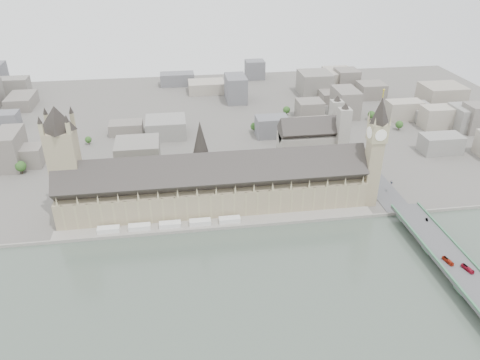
{
  "coord_description": "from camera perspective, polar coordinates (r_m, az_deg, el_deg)",
  "views": [
    {
      "loc": [
        -29.31,
        -335.81,
        221.55
      ],
      "look_at": [
        23.84,
        27.1,
        22.8
      ],
      "focal_mm": 35.0,
      "sensor_mm": 36.0,
      "label": 1
    }
  ],
  "objects": [
    {
      "name": "terrace_tents",
      "position": [
        394.41,
        -8.53,
        -5.38
      ],
      "size": [
        118.0,
        7.0,
        4.0
      ],
      "color": "silver",
      "rests_on": "river_terrace"
    },
    {
      "name": "elizabeth_tower",
      "position": [
        415.84,
        16.2,
        4.12
      ],
      "size": [
        17.0,
        17.0,
        107.5
      ],
      "color": "gray",
      "rests_on": "ground"
    },
    {
      "name": "embankment_wall",
      "position": [
        390.13,
        -2.58,
        -5.92
      ],
      "size": [
        600.0,
        1.5,
        3.0
      ],
      "primitive_type": "cube",
      "color": "gray",
      "rests_on": "ground"
    },
    {
      "name": "red_bus_north",
      "position": [
        369.94,
        24.01,
        -9.0
      ],
      "size": [
        4.32,
        10.24,
        2.78
      ],
      "primitive_type": "imported",
      "rotation": [
        0.0,
        0.0,
        0.21
      ],
      "color": "#A22612",
      "rests_on": "westminster_bridge"
    },
    {
      "name": "red_bus_south",
      "position": [
        368.09,
        25.99,
        -9.69
      ],
      "size": [
        4.96,
        10.55,
        2.86
      ],
      "primitive_type": "imported",
      "rotation": [
        0.0,
        0.0,
        0.26
      ],
      "color": "maroon",
      "rests_on": "westminster_bridge"
    },
    {
      "name": "car_silver",
      "position": [
        413.12,
        21.82,
        -4.49
      ],
      "size": [
        2.66,
        4.39,
        1.37
      ],
      "primitive_type": "imported",
      "rotation": [
        0.0,
        0.0,
        -0.32
      ],
      "color": "gray",
      "rests_on": "westminster_bridge"
    },
    {
      "name": "westminster_abbey",
      "position": [
        493.83,
        8.92,
        4.65
      ],
      "size": [
        68.0,
        36.0,
        64.0
      ],
      "color": "gray",
      "rests_on": "ground"
    },
    {
      "name": "palace_of_westminster",
      "position": [
        408.4,
        -3.16,
        -0.73
      ],
      "size": [
        265.0,
        40.73,
        55.44
      ],
      "color": "gray",
      "rests_on": "ground"
    },
    {
      "name": "victoria_tower",
      "position": [
        408.86,
        -20.66,
        2.51
      ],
      "size": [
        30.0,
        30.0,
        100.0
      ],
      "color": "gray",
      "rests_on": "ground"
    },
    {
      "name": "city_skyline_inland",
      "position": [
        615.82,
        -5.21,
        9.13
      ],
      "size": [
        720.0,
        360.0,
        38.0
      ],
      "primitive_type": null,
      "color": "gray",
      "rests_on": "ground"
    },
    {
      "name": "ground",
      "position": [
        403.38,
        -2.8,
        -4.9
      ],
      "size": [
        900.0,
        900.0,
        0.0
      ],
      "primitive_type": "plane",
      "color": "#595651",
      "rests_on": "ground"
    },
    {
      "name": "westminster_bridge",
      "position": [
        380.92,
        24.05,
        -9.07
      ],
      "size": [
        25.0,
        325.0,
        10.25
      ],
      "primitive_type": "cube",
      "color": "#474749",
      "rests_on": "ground"
    },
    {
      "name": "car_approach",
      "position": [
        460.38,
        18.0,
        -0.29
      ],
      "size": [
        3.07,
        4.86,
        1.31
      ],
      "primitive_type": "imported",
      "rotation": [
        0.0,
        0.0,
        -0.29
      ],
      "color": "gray",
      "rests_on": "westminster_bridge"
    },
    {
      "name": "central_tower",
      "position": [
        397.56,
        -4.82,
        4.04
      ],
      "size": [
        13.0,
        13.0,
        48.0
      ],
      "color": "gray",
      "rests_on": "ground"
    },
    {
      "name": "river_terrace",
      "position": [
        396.6,
        -2.7,
        -5.37
      ],
      "size": [
        270.0,
        15.0,
        2.0
      ],
      "primitive_type": "cube",
      "color": "gray",
      "rests_on": "ground"
    },
    {
      "name": "park_trees",
      "position": [
        450.4,
        -4.87,
        -0.04
      ],
      "size": [
        110.0,
        30.0,
        15.0
      ],
      "primitive_type": null,
      "color": "#204518",
      "rests_on": "ground"
    }
  ]
}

